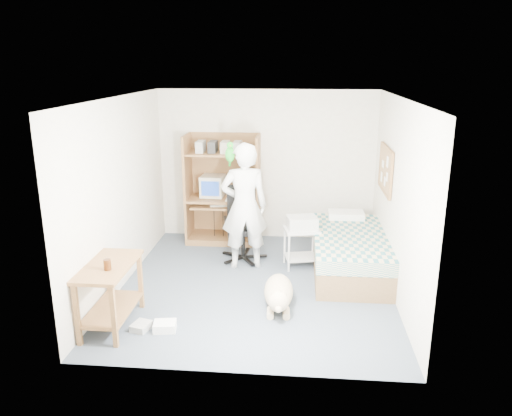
# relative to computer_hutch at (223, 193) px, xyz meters

# --- Properties ---
(floor) EXTENTS (4.00, 4.00, 0.00)m
(floor) POSITION_rel_computer_hutch_xyz_m (0.70, -1.74, -0.82)
(floor) COLOR #404C57
(floor) RESTS_ON ground
(wall_back) EXTENTS (3.60, 0.02, 2.50)m
(wall_back) POSITION_rel_computer_hutch_xyz_m (0.70, 0.26, 0.43)
(wall_back) COLOR beige
(wall_back) RESTS_ON floor
(wall_right) EXTENTS (0.02, 4.00, 2.50)m
(wall_right) POSITION_rel_computer_hutch_xyz_m (2.50, -1.74, 0.43)
(wall_right) COLOR beige
(wall_right) RESTS_ON floor
(wall_left) EXTENTS (0.02, 4.00, 2.50)m
(wall_left) POSITION_rel_computer_hutch_xyz_m (-1.10, -1.74, 0.43)
(wall_left) COLOR beige
(wall_left) RESTS_ON floor
(ceiling) EXTENTS (3.60, 4.00, 0.02)m
(ceiling) POSITION_rel_computer_hutch_xyz_m (0.70, -1.74, 1.68)
(ceiling) COLOR white
(ceiling) RESTS_ON wall_back
(computer_hutch) EXTENTS (1.20, 0.63, 1.80)m
(computer_hutch) POSITION_rel_computer_hutch_xyz_m (0.00, 0.00, 0.00)
(computer_hutch) COLOR brown
(computer_hutch) RESTS_ON floor
(bed) EXTENTS (1.02, 2.02, 0.66)m
(bed) POSITION_rel_computer_hutch_xyz_m (2.00, -1.12, -0.53)
(bed) COLOR brown
(bed) RESTS_ON floor
(side_desk) EXTENTS (0.50, 1.00, 0.75)m
(side_desk) POSITION_rel_computer_hutch_xyz_m (-0.85, -2.94, -0.33)
(side_desk) COLOR brown
(side_desk) RESTS_ON floor
(corkboard) EXTENTS (0.04, 0.94, 0.66)m
(corkboard) POSITION_rel_computer_hutch_xyz_m (2.47, -0.84, 0.63)
(corkboard) COLOR olive
(corkboard) RESTS_ON wall_right
(office_chair) EXTENTS (0.63, 0.63, 1.11)m
(office_chair) POSITION_rel_computer_hutch_xyz_m (0.41, -0.78, -0.42)
(office_chair) COLOR black
(office_chair) RESTS_ON floor
(person) EXTENTS (0.75, 0.58, 1.85)m
(person) POSITION_rel_computer_hutch_xyz_m (0.47, -1.09, 0.10)
(person) COLOR white
(person) RESTS_ON floor
(parrot) EXTENTS (0.14, 0.24, 0.37)m
(parrot) POSITION_rel_computer_hutch_xyz_m (0.28, -1.07, 0.87)
(parrot) COLOR #128013
(parrot) RESTS_ON person
(dog) EXTENTS (0.39, 1.13, 0.42)m
(dog) POSITION_rel_computer_hutch_xyz_m (1.03, -2.32, -0.64)
(dog) COLOR tan
(dog) RESTS_ON floor
(printer_cart) EXTENTS (0.57, 0.49, 0.59)m
(printer_cart) POSITION_rel_computer_hutch_xyz_m (1.31, -1.02, -0.43)
(printer_cart) COLOR silver
(printer_cart) RESTS_ON floor
(printer) EXTENTS (0.48, 0.40, 0.18)m
(printer) POSITION_rel_computer_hutch_xyz_m (1.31, -1.02, -0.14)
(printer) COLOR #B8B8B3
(printer) RESTS_ON printer_cart
(crt_monitor) EXTENTS (0.39, 0.41, 0.35)m
(crt_monitor) POSITION_rel_computer_hutch_xyz_m (-0.17, 0.01, 0.12)
(crt_monitor) COLOR beige
(crt_monitor) RESTS_ON computer_hutch
(keyboard) EXTENTS (0.47, 0.21, 0.03)m
(keyboard) POSITION_rel_computer_hutch_xyz_m (0.04, -0.16, -0.15)
(keyboard) COLOR beige
(keyboard) RESTS_ON computer_hutch
(pencil_cup) EXTENTS (0.08, 0.08, 0.12)m
(pencil_cup) POSITION_rel_computer_hutch_xyz_m (0.35, -0.09, -0.00)
(pencil_cup) COLOR yellow
(pencil_cup) RESTS_ON computer_hutch
(drink_glass) EXTENTS (0.08, 0.08, 0.12)m
(drink_glass) POSITION_rel_computer_hutch_xyz_m (-0.80, -3.08, -0.01)
(drink_glass) COLOR #3F1E0A
(drink_glass) RESTS_ON side_desk
(floor_box_a) EXTENTS (0.28, 0.24, 0.10)m
(floor_box_a) POSITION_rel_computer_hutch_xyz_m (-0.22, -3.01, -0.77)
(floor_box_a) COLOR white
(floor_box_a) RESTS_ON floor
(floor_box_b) EXTENTS (0.23, 0.26, 0.08)m
(floor_box_b) POSITION_rel_computer_hutch_xyz_m (-0.49, -3.02, -0.78)
(floor_box_b) COLOR #B4B4AF
(floor_box_b) RESTS_ON floor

